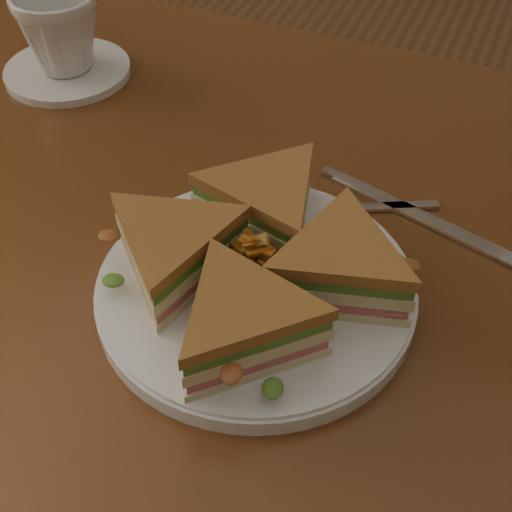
% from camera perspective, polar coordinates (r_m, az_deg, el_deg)
% --- Properties ---
extents(table, '(1.20, 0.80, 0.75)m').
position_cam_1_polar(table, '(0.75, -0.71, -3.88)').
color(table, '#3D200E').
rests_on(table, ground).
extents(plate, '(0.27, 0.27, 0.02)m').
position_cam_1_polar(plate, '(0.61, 0.00, -2.77)').
color(plate, silver).
rests_on(plate, table).
extents(sandwich_wedges, '(0.30, 0.30, 0.06)m').
position_cam_1_polar(sandwich_wedges, '(0.59, 0.00, -0.34)').
color(sandwich_wedges, beige).
rests_on(sandwich_wedges, plate).
extents(crisps_mound, '(0.09, 0.09, 0.05)m').
position_cam_1_polar(crisps_mound, '(0.59, 0.00, -0.62)').
color(crisps_mound, orange).
rests_on(crisps_mound, plate).
extents(spoon, '(0.17, 0.09, 0.01)m').
position_cam_1_polar(spoon, '(0.70, 3.54, 3.73)').
color(spoon, silver).
rests_on(spoon, table).
extents(knife, '(0.21, 0.07, 0.00)m').
position_cam_1_polar(knife, '(0.71, 12.05, 3.52)').
color(knife, silver).
rests_on(knife, table).
extents(saucer, '(0.15, 0.15, 0.01)m').
position_cam_1_polar(saucer, '(0.94, -14.83, 14.13)').
color(saucer, silver).
rests_on(saucer, table).
extents(coffee_cup, '(0.13, 0.13, 0.09)m').
position_cam_1_polar(coffee_cup, '(0.91, -15.45, 16.92)').
color(coffee_cup, silver).
rests_on(coffee_cup, saucer).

